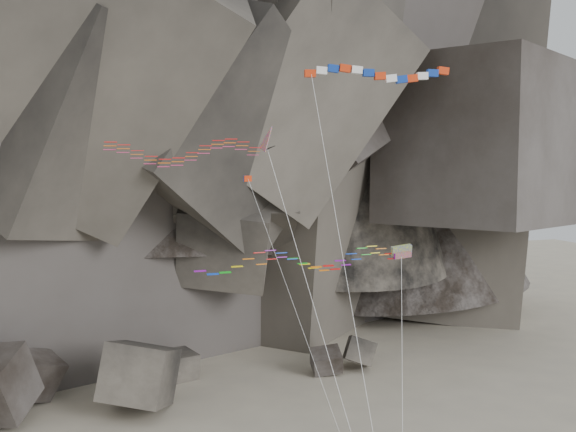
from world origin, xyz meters
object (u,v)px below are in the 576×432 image
object	(u,v)px
banner_kite	(378,77)
pennant_kite	(274,253)
parafoil_kite	(297,259)
delta_kite	(179,150)

from	to	relation	value
banner_kite	pennant_kite	xyz separation A→B (m)	(-6.94, 0.44, -11.23)
parafoil_kite	pennant_kite	xyz separation A→B (m)	(-1.71, -0.45, 0.53)
banner_kite	parafoil_kite	distance (m)	12.90
delta_kite	pennant_kite	xyz separation A→B (m)	(6.12, 0.67, -6.51)
parafoil_kite	pennant_kite	world-z (taller)	pennant_kite
parafoil_kite	pennant_kite	bearing A→B (deg)	-162.79
delta_kite	parafoil_kite	size ratio (longest dim) A/B	1.44
parafoil_kite	delta_kite	bearing A→B (deg)	-169.38
banner_kite	pennant_kite	size ratio (longest dim) A/B	1.32
delta_kite	parafoil_kite	distance (m)	10.59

